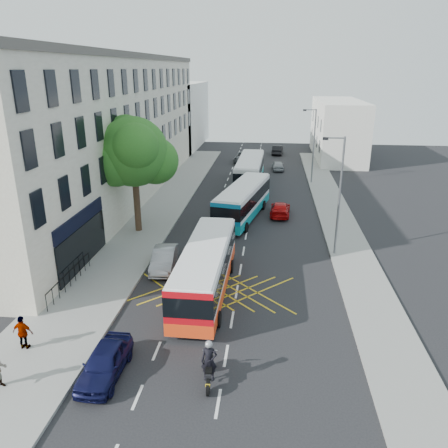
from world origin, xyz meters
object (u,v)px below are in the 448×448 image
(lamp_near, at_px, (338,191))
(distant_car_dark, at_px, (278,150))
(motorbike, at_px, (209,363))
(parked_car_silver, at_px, (164,259))
(lamp_far, at_px, (313,142))
(red_hatchback, at_px, (280,209))
(bus_far, at_px, (250,171))
(pedestrian_far, at_px, (23,333))
(bus_near, at_px, (206,269))
(distant_car_silver, at_px, (278,166))
(bus_mid, at_px, (243,201))
(street_tree, at_px, (133,153))
(parked_car_blue, at_px, (105,362))
(distant_car_grey, at_px, (244,157))

(lamp_near, bearing_deg, distant_car_dark, 95.41)
(lamp_near, relative_size, motorbike, 3.58)
(parked_car_silver, bearing_deg, lamp_far, 59.31)
(lamp_far, distance_m, red_hatchback, 12.84)
(bus_far, bearing_deg, distant_car_dark, 81.94)
(motorbike, distance_m, pedestrian_far, 8.73)
(bus_near, xyz_separation_m, distant_car_dark, (4.42, 43.69, -0.84))
(lamp_far, xyz_separation_m, distant_car_silver, (-3.59, 6.47, -4.02))
(bus_mid, bearing_deg, distant_car_silver, 92.23)
(bus_far, xyz_separation_m, red_hatchback, (3.20, -10.01, -1.03))
(distant_car_dark, bearing_deg, pedestrian_far, 81.41)
(lamp_near, distance_m, distant_car_silver, 27.01)
(bus_mid, relative_size, parked_car_silver, 2.63)
(street_tree, xyz_separation_m, distant_car_silver, (11.12, 23.50, -5.70))
(lamp_near, xyz_separation_m, distant_car_silver, (-3.59, 26.47, -4.02))
(parked_car_silver, bearing_deg, parked_car_blue, -95.30)
(lamp_far, bearing_deg, motorbike, -101.23)
(parked_car_blue, height_order, parked_car_silver, parked_car_silver)
(bus_far, relative_size, parked_car_blue, 2.90)
(bus_mid, height_order, distant_car_dark, bus_mid)
(street_tree, distance_m, lamp_far, 22.57)
(bus_near, bearing_deg, distant_car_dark, 84.88)
(lamp_near, distance_m, lamp_far, 20.00)
(bus_far, bearing_deg, distant_car_silver, 70.31)
(bus_far, xyz_separation_m, parked_car_blue, (-4.36, -32.20, -0.97))
(street_tree, distance_m, pedestrian_far, 16.49)
(bus_near, distance_m, red_hatchback, 15.29)
(lamp_near, distance_m, bus_mid, 10.41)
(lamp_near, height_order, lamp_far, same)
(lamp_near, relative_size, distant_car_dark, 1.96)
(street_tree, height_order, bus_near, street_tree)
(lamp_far, relative_size, parked_car_blue, 2.11)
(parked_car_silver, height_order, red_hatchback, parked_car_silver)
(distant_car_grey, height_order, distant_car_silver, distant_car_grey)
(parked_car_silver, height_order, pedestrian_far, pedestrian_far)
(bus_far, relative_size, red_hatchback, 2.71)
(red_hatchback, relative_size, distant_car_dark, 0.99)
(street_tree, relative_size, lamp_far, 1.10)
(parked_car_blue, xyz_separation_m, red_hatchback, (7.57, 22.19, -0.06))
(parked_car_silver, xyz_separation_m, pedestrian_far, (-4.26, -9.26, 0.31))
(red_hatchback, height_order, distant_car_grey, distant_car_grey)
(bus_far, bearing_deg, parked_car_blue, -96.26)
(parked_car_silver, bearing_deg, street_tree, 114.36)
(bus_mid, distance_m, parked_car_silver, 11.57)
(bus_near, bearing_deg, distant_car_grey, 91.07)
(bus_near, relative_size, distant_car_grey, 2.07)
(street_tree, bearing_deg, lamp_far, 49.19)
(bus_far, height_order, motorbike, bus_far)
(lamp_far, bearing_deg, distant_car_grey, 126.96)
(motorbike, bearing_deg, distant_car_grey, 87.72)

